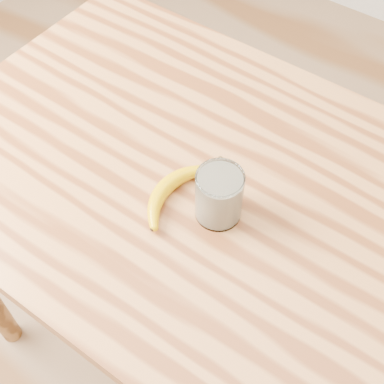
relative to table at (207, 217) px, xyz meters
The scene contains 3 objects.
table is the anchor object (origin of this frame).
smoothie_glass 0.20m from the table, 41.59° to the right, with size 0.09×0.09×0.11m.
banana 0.17m from the table, 127.79° to the right, with size 0.09×0.26×0.03m, color #D19E00, non-canonical shape.
Camera 1 is at (0.35, -0.54, 1.74)m, focal length 50.00 mm.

